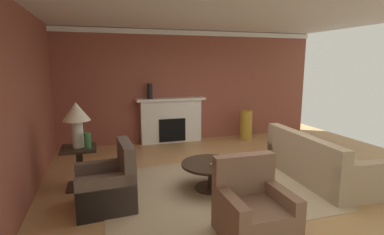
# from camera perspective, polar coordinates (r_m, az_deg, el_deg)

# --- Properties ---
(ground_plane) EXTENTS (8.73, 8.73, 0.00)m
(ground_plane) POSITION_cam_1_polar(r_m,az_deg,el_deg) (5.43, 9.36, -12.17)
(ground_plane) COLOR tan
(wall_fireplace) EXTENTS (7.31, 0.12, 2.92)m
(wall_fireplace) POSITION_cam_1_polar(r_m,az_deg,el_deg) (8.08, -0.81, 6.04)
(wall_fireplace) COLOR brown
(wall_fireplace) RESTS_ON ground_plane
(wall_window) EXTENTS (0.12, 6.99, 2.92)m
(wall_window) POSITION_cam_1_polar(r_m,az_deg,el_deg) (4.93, -30.31, 1.85)
(wall_window) COLOR brown
(wall_window) RESTS_ON ground_plane
(ceiling_panel) EXTENTS (7.31, 6.99, 0.06)m
(ceiling_panel) POSITION_cam_1_polar(r_m,az_deg,el_deg) (5.37, 8.81, 19.72)
(ceiling_panel) COLOR white
(crown_moulding) EXTENTS (7.31, 0.08, 0.12)m
(crown_moulding) POSITION_cam_1_polar(r_m,az_deg,el_deg) (8.02, -0.66, 15.89)
(crown_moulding) COLOR white
(area_rug) EXTENTS (3.47, 2.71, 0.01)m
(area_rug) POSITION_cam_1_polar(r_m,az_deg,el_deg) (5.13, 3.71, -13.38)
(area_rug) COLOR tan
(area_rug) RESTS_ON ground_plane
(fireplace) EXTENTS (1.80, 0.35, 1.18)m
(fireplace) POSITION_cam_1_polar(r_m,az_deg,el_deg) (7.86, -4.02, -0.75)
(fireplace) COLOR white
(fireplace) RESTS_ON ground_plane
(sofa) EXTENTS (1.01, 2.14, 0.85)m
(sofa) POSITION_cam_1_polar(r_m,az_deg,el_deg) (5.84, 22.72, -8.13)
(sofa) COLOR tan
(sofa) RESTS_ON ground_plane
(armchair_near_window) EXTENTS (0.85, 0.85, 0.95)m
(armchair_near_window) POSITION_cam_1_polar(r_m,az_deg,el_deg) (4.58, -15.80, -12.67)
(armchair_near_window) COLOR brown
(armchair_near_window) RESTS_ON ground_plane
(armchair_facing_fireplace) EXTENTS (0.81, 0.81, 0.95)m
(armchair_facing_fireplace) POSITION_cam_1_polar(r_m,az_deg,el_deg) (3.81, 11.63, -17.45)
(armchair_facing_fireplace) COLOR brown
(armchair_facing_fireplace) RESTS_ON ground_plane
(coffee_table) EXTENTS (1.00, 1.00, 0.45)m
(coffee_table) POSITION_cam_1_polar(r_m,az_deg,el_deg) (5.01, 3.75, -9.93)
(coffee_table) COLOR #2D2319
(coffee_table) RESTS_ON ground_plane
(side_table) EXTENTS (0.56, 0.56, 0.70)m
(side_table) POSITION_cam_1_polar(r_m,az_deg,el_deg) (5.38, -20.68, -8.42)
(side_table) COLOR #2D2319
(side_table) RESTS_ON ground_plane
(table_lamp) EXTENTS (0.44, 0.44, 0.75)m
(table_lamp) POSITION_cam_1_polar(r_m,az_deg,el_deg) (5.18, -21.26, 0.27)
(table_lamp) COLOR beige
(table_lamp) RESTS_ON side_table
(vase_on_side_table) EXTENTS (0.11, 0.11, 0.26)m
(vase_on_side_table) POSITION_cam_1_polar(r_m,az_deg,el_deg) (5.14, -19.38, -4.19)
(vase_on_side_table) COLOR #33703D
(vase_on_side_table) RESTS_ON side_table
(vase_tall_corner) EXTENTS (0.33, 0.33, 0.79)m
(vase_tall_corner) POSITION_cam_1_polar(r_m,az_deg,el_deg) (8.33, 10.29, -1.40)
(vase_tall_corner) COLOR #B7892D
(vase_tall_corner) RESTS_ON ground_plane
(vase_mantel_left) EXTENTS (0.13, 0.13, 0.39)m
(vase_mantel_left) POSITION_cam_1_polar(r_m,az_deg,el_deg) (7.59, -8.07, 5.01)
(vase_mantel_left) COLOR black
(vase_mantel_left) RESTS_ON fireplace
(book_red_cover) EXTENTS (0.19, 0.16, 0.04)m
(book_red_cover) POSITION_cam_1_polar(r_m,az_deg,el_deg) (4.81, 4.78, -9.07)
(book_red_cover) COLOR tan
(book_red_cover) RESTS_ON coffee_table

